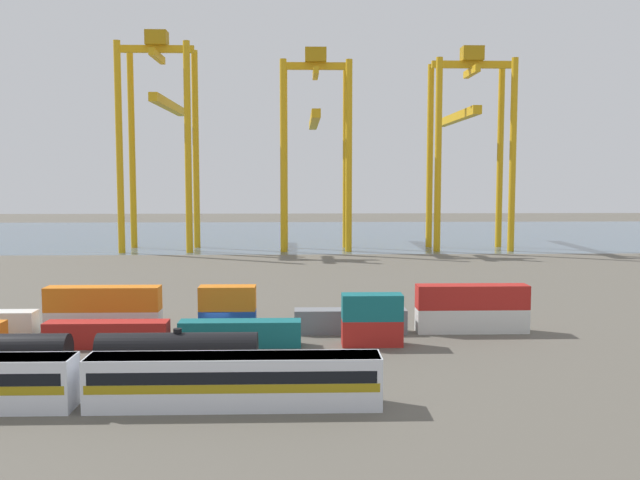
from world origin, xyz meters
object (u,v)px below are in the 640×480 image
Objects in this scene: shipping_container_4 at (372,333)px; gantry_crane_central at (315,132)px; gantry_crane_west at (161,121)px; gantry_crane_east at (467,130)px; passenger_train at (80,380)px.

shipping_container_4 is 0.13× the size of gantry_crane_central.
shipping_container_4 is at bearing -87.98° from gantry_crane_central.
gantry_crane_east is (71.65, 0.40, -1.76)m from gantry_crane_west.
passenger_train is 7.25× the size of shipping_container_4.
gantry_crane_west is 71.67m from gantry_crane_east.
gantry_crane_central reaches higher than shipping_container_4.
shipping_container_4 is at bearing -108.49° from gantry_crane_east.
gantry_crane_east is (55.60, 115.62, 25.82)m from passenger_train.
gantry_crane_west is 1.07× the size of gantry_crane_east.
shipping_container_4 is 105.59m from gantry_crane_east.
gantry_crane_west reaches higher than shipping_container_4.
gantry_crane_central is (35.82, 0.43, -2.28)m from gantry_crane_west.
shipping_container_4 is at bearing 38.90° from passenger_train.
gantry_crane_west is at bearing 112.13° from shipping_container_4.
gantry_crane_central is 35.83m from gantry_crane_east.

